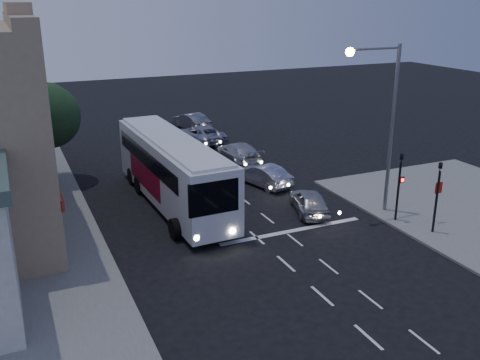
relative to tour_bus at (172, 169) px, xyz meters
name	(u,v)px	position (x,y,z in m)	size (l,w,h in m)	color
ground	(276,254)	(2.39, -8.03, -2.14)	(120.00, 120.00, 0.00)	black
road_markings	(268,224)	(3.68, -4.72, -2.13)	(8.00, 30.55, 0.01)	silver
tour_bus	(172,169)	(0.00, 0.00, 0.00)	(3.10, 12.95, 3.95)	silver
car_suv	(309,201)	(6.47, -4.23, -1.47)	(1.58, 3.93, 1.34)	#A8A8AA
car_sedan_a	(263,175)	(6.18, 0.88, -1.45)	(1.45, 4.15, 1.37)	#A9A9BC
car_sedan_b	(238,153)	(6.77, 6.07, -1.40)	(2.05, 5.05, 1.47)	#B2B2B6
car_sedan_c	(201,134)	(6.25, 12.40, -1.41)	(2.41, 5.22, 1.45)	#9091A3
car_extra	(191,121)	(7.07, 17.25, -1.39)	(1.58, 4.53, 1.49)	gray
traffic_signal_main	(400,179)	(9.99, -7.25, 0.28)	(0.25, 0.35, 4.10)	black
traffic_signal_side	(438,189)	(10.69, -9.23, 0.28)	(0.18, 0.15, 4.10)	black
regulatory_sign	(437,195)	(11.69, -8.27, -0.54)	(0.45, 0.12, 2.20)	slate
streetlight	(384,111)	(9.74, -5.83, 3.60)	(3.32, 0.44, 9.00)	slate
street_tree	(47,113)	(-5.81, 6.99, 2.36)	(4.00, 4.00, 6.20)	black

